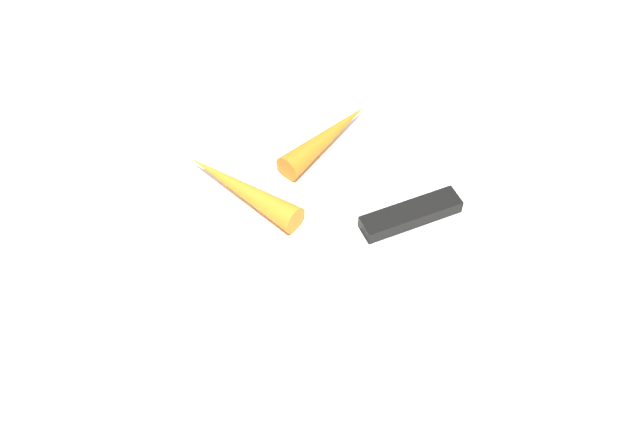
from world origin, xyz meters
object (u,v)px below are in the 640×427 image
(carrot_long, at_px, (241,188))
(carrot_short, at_px, (330,137))
(cutting_board, at_px, (320,218))
(knife, at_px, (397,222))

(carrot_long, relative_size, carrot_short, 1.10)
(cutting_board, xyz_separation_m, carrot_short, (0.08, -0.00, 0.02))
(cutting_board, distance_m, knife, 0.07)
(cutting_board, bearing_deg, knife, -97.37)
(cutting_board, height_order, carrot_long, carrot_long)
(carrot_long, xyz_separation_m, carrot_short, (0.07, -0.07, 0.00))
(carrot_short, bearing_deg, knife, -108.23)
(cutting_board, distance_m, carrot_short, 0.08)
(carrot_short, bearing_deg, cutting_board, -145.15)
(knife, height_order, carrot_long, carrot_long)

